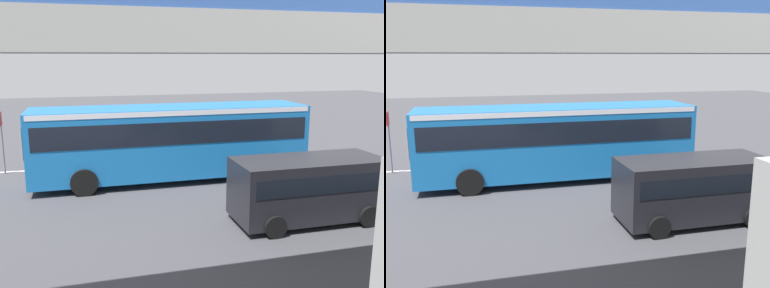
{
  "view_description": "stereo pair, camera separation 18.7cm",
  "coord_description": "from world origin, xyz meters",
  "views": [
    {
      "loc": [
        2.82,
        17.12,
        5.2
      ],
      "look_at": [
        -1.65,
        0.5,
        1.6
      ],
      "focal_mm": 39.31,
      "sensor_mm": 36.0,
      "label": 1
    },
    {
      "loc": [
        2.64,
        17.17,
        5.2
      ],
      "look_at": [
        -1.65,
        0.5,
        1.6
      ],
      "focal_mm": 39.31,
      "sensor_mm": 36.0,
      "label": 2
    }
  ],
  "objects": [
    {
      "name": "ground",
      "position": [
        0.0,
        0.0,
        0.0
      ],
      "size": [
        80.0,
        80.0,
        0.0
      ],
      "primitive_type": "plane",
      "color": "#424247"
    },
    {
      "name": "city_bus",
      "position": [
        -0.87,
        0.05,
        1.88
      ],
      "size": [
        11.54,
        2.85,
        3.15
      ],
      "color": "#196BB7",
      "rests_on": "ground"
    },
    {
      "name": "parked_van",
      "position": [
        -4.07,
        5.71,
        1.18
      ],
      "size": [
        4.8,
        2.17,
        2.05
      ],
      "color": "black",
      "rests_on": "ground"
    },
    {
      "name": "pedestrian",
      "position": [
        1.21,
        -2.97,
        0.89
      ],
      "size": [
        0.38,
        0.38,
        1.79
      ],
      "color": "#2D2D38",
      "rests_on": "ground"
    },
    {
      "name": "traffic_sign",
      "position": [
        6.23,
        -2.76,
        1.89
      ],
      "size": [
        0.08,
        0.6,
        2.8
      ],
      "color": "slate",
      "rests_on": "ground"
    },
    {
      "name": "lane_dash_leftmost",
      "position": [
        -6.0,
        -3.03,
        0.0
      ],
      "size": [
        2.0,
        0.2,
        0.01
      ],
      "primitive_type": "cube",
      "color": "silver",
      "rests_on": "ground"
    },
    {
      "name": "lane_dash_left",
      "position": [
        -2.0,
        -3.03,
        0.0
      ],
      "size": [
        2.0,
        0.2,
        0.01
      ],
      "primitive_type": "cube",
      "color": "silver",
      "rests_on": "ground"
    },
    {
      "name": "lane_dash_centre",
      "position": [
        2.0,
        -3.03,
        0.0
      ],
      "size": [
        2.0,
        0.2,
        0.01
      ],
      "primitive_type": "cube",
      "color": "silver",
      "rests_on": "ground"
    },
    {
      "name": "lane_dash_right",
      "position": [
        6.0,
        -3.03,
        0.0
      ],
      "size": [
        2.0,
        0.2,
        0.01
      ],
      "primitive_type": "cube",
      "color": "silver",
      "rests_on": "ground"
    },
    {
      "name": "pedestrian_overpass",
      "position": [
        0.0,
        10.99,
        5.13
      ],
      "size": [
        31.27,
        2.6,
        6.84
      ],
      "color": "#9E9E99",
      "rests_on": "ground"
    }
  ]
}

